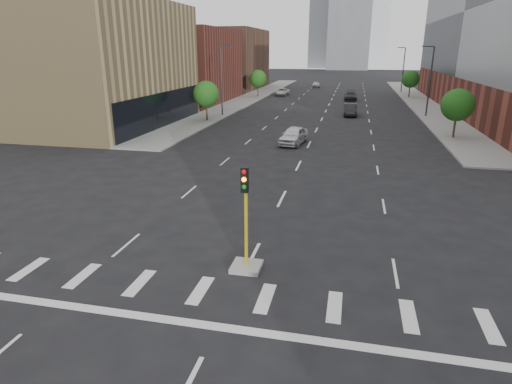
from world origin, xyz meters
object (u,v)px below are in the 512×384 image
(median_traffic_signal, at_px, (246,248))
(car_deep_right, at_px, (351,96))
(car_distant, at_px, (316,85))
(car_far_left, at_px, (282,92))
(car_near_left, at_px, (294,135))
(car_mid_right, at_px, (350,110))

(median_traffic_signal, distance_m, car_deep_right, 64.38)
(car_deep_right, distance_m, car_distant, 27.19)
(car_far_left, bearing_deg, car_distant, 78.48)
(car_near_left, distance_m, car_distant, 65.28)
(car_deep_right, bearing_deg, median_traffic_signal, -94.45)
(car_deep_right, xyz_separation_m, car_distant, (-8.41, 25.86, -0.09))
(car_far_left, relative_size, car_deep_right, 0.93)
(car_deep_right, bearing_deg, car_distant, 106.51)
(car_near_left, height_order, car_distant, car_near_left)
(car_near_left, distance_m, car_mid_right, 20.59)
(car_near_left, bearing_deg, car_deep_right, 92.03)
(car_near_left, distance_m, car_far_left, 45.93)
(median_traffic_signal, xyz_separation_m, car_mid_right, (3.53, 44.95, -0.18))
(car_deep_right, height_order, car_distant, car_deep_right)
(car_mid_right, distance_m, car_far_left, 28.58)
(car_far_left, xyz_separation_m, car_deep_right, (13.32, -5.82, 0.08))
(car_mid_right, height_order, car_deep_right, car_mid_right)
(car_near_left, relative_size, car_distant, 1.21)
(car_near_left, xyz_separation_m, car_far_left, (-8.51, 45.14, -0.14))
(car_near_left, bearing_deg, median_traffic_signal, -77.56)
(car_mid_right, distance_m, car_distant, 46.03)
(median_traffic_signal, height_order, car_far_left, median_traffic_signal)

